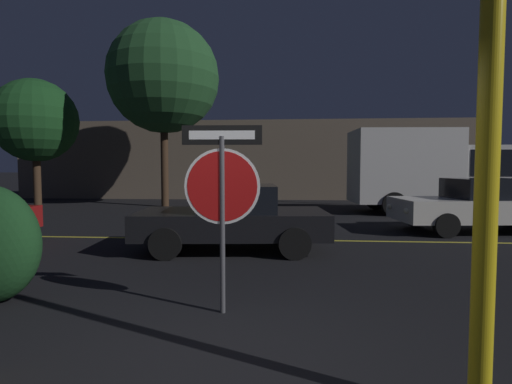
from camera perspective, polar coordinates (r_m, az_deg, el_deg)
ground_plane at (r=3.53m, az=-6.01°, el=-25.03°), size 260.00×260.00×0.00m
road_center_stripe at (r=9.40m, az=0.91°, el=-6.81°), size 34.10×0.12×0.01m
stop_sign at (r=4.57m, az=-4.86°, el=1.12°), size 0.91×0.06×2.16m
yellow_pole_right at (r=2.96m, az=30.08°, el=0.91°), size 0.14×0.14×3.15m
passing_car_2 at (r=8.20m, az=-3.21°, el=-3.64°), size 4.03×2.28×1.33m
passing_car_3 at (r=12.03m, az=29.52°, el=-1.65°), size 4.56×2.30×1.40m
delivery_truck at (r=16.24m, az=24.03°, el=3.03°), size 6.04×2.69×3.07m
tree_0 at (r=18.05m, az=-13.09°, el=15.64°), size 4.73×4.73×7.88m
tree_1 at (r=20.20m, az=-29.01°, el=8.89°), size 3.60×3.60×5.55m
building_backdrop at (r=22.66m, az=-1.15°, el=4.53°), size 25.09×3.43×4.18m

